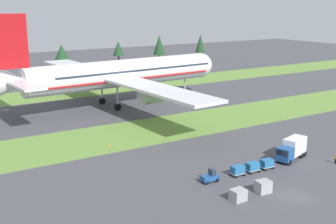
{
  "coord_description": "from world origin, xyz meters",
  "views": [
    {
      "loc": [
        -43.05,
        -37.04,
        25.39
      ],
      "look_at": [
        1.62,
        35.69,
        4.0
      ],
      "focal_mm": 46.18,
      "sensor_mm": 36.0,
      "label": 1
    }
  ],
  "objects_px": {
    "cargo_dolly_lead": "(238,170)",
    "taxiway_marker_0": "(109,146)",
    "catering_truck": "(292,148)",
    "baggage_tug": "(210,177)",
    "ground_crew_loader": "(283,146)",
    "ground_crew_marshaller": "(336,158)",
    "airliner": "(117,74)",
    "cargo_dolly_second": "(252,166)",
    "taxiway_marker_1": "(169,134)",
    "cargo_dolly_third": "(267,163)",
    "uld_container_1": "(263,187)",
    "uld_container_0": "(238,195)"
  },
  "relations": [
    {
      "from": "catering_truck",
      "to": "baggage_tug",
      "type": "bearing_deg",
      "value": 74.93
    },
    {
      "from": "baggage_tug",
      "to": "ground_crew_loader",
      "type": "relative_size",
      "value": 1.52
    },
    {
      "from": "ground_crew_loader",
      "to": "catering_truck",
      "type": "bearing_deg",
      "value": -89.42
    },
    {
      "from": "taxiway_marker_0",
      "to": "cargo_dolly_lead",
      "type": "bearing_deg",
      "value": -63.88
    },
    {
      "from": "baggage_tug",
      "to": "ground_crew_loader",
      "type": "xyz_separation_m",
      "value": [
        19.44,
        4.46,
        0.13
      ]
    },
    {
      "from": "cargo_dolly_second",
      "to": "uld_container_0",
      "type": "bearing_deg",
      "value": 130.12
    },
    {
      "from": "ground_crew_loader",
      "to": "taxiway_marker_0",
      "type": "xyz_separation_m",
      "value": [
        -25.56,
        18.04,
        -0.69
      ]
    },
    {
      "from": "cargo_dolly_third",
      "to": "ground_crew_loader",
      "type": "distance_m",
      "value": 9.93
    },
    {
      "from": "cargo_dolly_third",
      "to": "uld_container_0",
      "type": "height_order",
      "value": "uld_container_0"
    },
    {
      "from": "baggage_tug",
      "to": "catering_truck",
      "type": "height_order",
      "value": "catering_truck"
    },
    {
      "from": "ground_crew_marshaller",
      "to": "ground_crew_loader",
      "type": "height_order",
      "value": "same"
    },
    {
      "from": "cargo_dolly_lead",
      "to": "catering_truck",
      "type": "xyz_separation_m",
      "value": [
        12.35,
        0.68,
        1.03
      ]
    },
    {
      "from": "airliner",
      "to": "catering_truck",
      "type": "distance_m",
      "value": 51.83
    },
    {
      "from": "airliner",
      "to": "cargo_dolly_lead",
      "type": "bearing_deg",
      "value": -8.85
    },
    {
      "from": "catering_truck",
      "to": "uld_container_0",
      "type": "xyz_separation_m",
      "value": [
        -17.96,
        -7.38,
        -1.15
      ]
    },
    {
      "from": "airliner",
      "to": "ground_crew_marshaller",
      "type": "bearing_deg",
      "value": 8.73
    },
    {
      "from": "baggage_tug",
      "to": "catering_truck",
      "type": "bearing_deg",
      "value": -86.03
    },
    {
      "from": "cargo_dolly_second",
      "to": "catering_truck",
      "type": "distance_m",
      "value": 9.54
    },
    {
      "from": "airliner",
      "to": "cargo_dolly_lead",
      "type": "distance_m",
      "value": 52.19
    },
    {
      "from": "baggage_tug",
      "to": "ground_crew_loader",
      "type": "distance_m",
      "value": 19.95
    },
    {
      "from": "baggage_tug",
      "to": "catering_truck",
      "type": "xyz_separation_m",
      "value": [
        17.37,
        0.47,
        1.14
      ]
    },
    {
      "from": "cargo_dolly_third",
      "to": "ground_crew_marshaller",
      "type": "relative_size",
      "value": 1.3
    },
    {
      "from": "cargo_dolly_lead",
      "to": "taxiway_marker_0",
      "type": "xyz_separation_m",
      "value": [
        -11.14,
        22.72,
        -0.66
      ]
    },
    {
      "from": "catering_truck",
      "to": "taxiway_marker_0",
      "type": "height_order",
      "value": "catering_truck"
    },
    {
      "from": "ground_crew_loader",
      "to": "taxiway_marker_1",
      "type": "bearing_deg",
      "value": 151.85
    },
    {
      "from": "ground_crew_marshaller",
      "to": "taxiway_marker_0",
      "type": "relative_size",
      "value": 3.37
    },
    {
      "from": "ground_crew_marshaller",
      "to": "uld_container_1",
      "type": "xyz_separation_m",
      "value": [
        -17.98,
        -2.0,
        -0.08
      ]
    },
    {
      "from": "baggage_tug",
      "to": "cargo_dolly_third",
      "type": "distance_m",
      "value": 10.83
    },
    {
      "from": "cargo_dolly_second",
      "to": "taxiway_marker_0",
      "type": "xyz_separation_m",
      "value": [
        -14.04,
        22.84,
        -0.66
      ]
    },
    {
      "from": "ground_crew_marshaller",
      "to": "cargo_dolly_third",
      "type": "bearing_deg",
      "value": 73.97
    },
    {
      "from": "airliner",
      "to": "baggage_tug",
      "type": "bearing_deg",
      "value": -14.38
    },
    {
      "from": "airliner",
      "to": "cargo_dolly_third",
      "type": "bearing_deg",
      "value": -2.42
    },
    {
      "from": "cargo_dolly_lead",
      "to": "ground_crew_loader",
      "type": "bearing_deg",
      "value": -69.63
    },
    {
      "from": "ground_crew_loader",
      "to": "baggage_tug",
      "type": "bearing_deg",
      "value": -139.1
    },
    {
      "from": "baggage_tug",
      "to": "ground_crew_marshaller",
      "type": "relative_size",
      "value": 1.52
    },
    {
      "from": "cargo_dolly_third",
      "to": "ground_crew_marshaller",
      "type": "distance_m",
      "value": 12.03
    },
    {
      "from": "catering_truck",
      "to": "ground_crew_loader",
      "type": "relative_size",
      "value": 4.21
    },
    {
      "from": "cargo_dolly_second",
      "to": "taxiway_marker_1",
      "type": "xyz_separation_m",
      "value": [
        -0.82,
        23.17,
        -0.66
      ]
    },
    {
      "from": "ground_crew_marshaller",
      "to": "cargo_dolly_lead",
      "type": "bearing_deg",
      "value": 79.93
    },
    {
      "from": "cargo_dolly_lead",
      "to": "uld_container_0",
      "type": "distance_m",
      "value": 8.74
    },
    {
      "from": "taxiway_marker_0",
      "to": "airliner",
      "type": "bearing_deg",
      "value": 61.83
    },
    {
      "from": "cargo_dolly_second",
      "to": "airliner",
      "type": "bearing_deg",
      "value": 0.89
    },
    {
      "from": "taxiway_marker_0",
      "to": "ground_crew_loader",
      "type": "bearing_deg",
      "value": -35.22
    },
    {
      "from": "ground_crew_loader",
      "to": "uld_container_0",
      "type": "relative_size",
      "value": 0.87
    },
    {
      "from": "catering_truck",
      "to": "ground_crew_marshaller",
      "type": "xyz_separation_m",
      "value": [
        4.68,
        -5.2,
        -1.01
      ]
    },
    {
      "from": "taxiway_marker_0",
      "to": "uld_container_1",
      "type": "bearing_deg",
      "value": -70.78
    },
    {
      "from": "cargo_dolly_lead",
      "to": "uld_container_1",
      "type": "height_order",
      "value": "uld_container_1"
    },
    {
      "from": "baggage_tug",
      "to": "taxiway_marker_1",
      "type": "height_order",
      "value": "baggage_tug"
    },
    {
      "from": "catering_truck",
      "to": "uld_container_1",
      "type": "distance_m",
      "value": 15.16
    },
    {
      "from": "cargo_dolly_second",
      "to": "taxiway_marker_0",
      "type": "relative_size",
      "value": 4.38
    }
  ]
}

